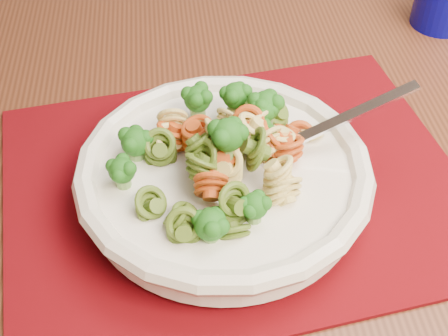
# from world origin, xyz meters

# --- Properties ---
(dining_table) EXTENTS (1.49, 1.16, 0.70)m
(dining_table) POSITION_xyz_m (-0.65, 0.30, 0.60)
(dining_table) COLOR #532917
(dining_table) RESTS_ON ground
(placemat) EXTENTS (0.51, 0.46, 0.00)m
(placemat) POSITION_xyz_m (-0.61, 0.22, 0.70)
(placemat) COLOR #5D040C
(placemat) RESTS_ON dining_table
(pasta_bowl) EXTENTS (0.26, 0.26, 0.05)m
(pasta_bowl) POSITION_xyz_m (-0.61, 0.20, 0.73)
(pasta_bowl) COLOR silver
(pasta_bowl) RESTS_ON placemat
(pasta_broccoli_heap) EXTENTS (0.22, 0.22, 0.06)m
(pasta_broccoli_heap) POSITION_xyz_m (-0.61, 0.20, 0.75)
(pasta_broccoli_heap) COLOR #EDCE75
(pasta_broccoli_heap) RESTS_ON pasta_bowl
(fork) EXTENTS (0.18, 0.10, 0.08)m
(fork) POSITION_xyz_m (-0.58, 0.23, 0.74)
(fork) COLOR silver
(fork) RESTS_ON pasta_bowl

